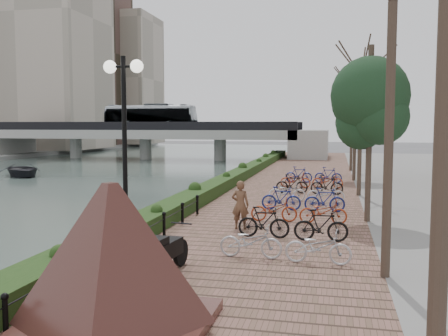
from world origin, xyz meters
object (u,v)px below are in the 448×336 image
(lamppost, at_px, (124,118))
(motorcycle, at_px, (168,251))
(pedestrian, at_px, (240,205))
(granite_monument, at_px, (112,258))
(boat, at_px, (22,170))

(lamppost, bearing_deg, motorcycle, -10.34)
(motorcycle, relative_size, pedestrian, 1.09)
(pedestrian, bearing_deg, lamppost, 70.17)
(motorcycle, bearing_deg, granite_monument, -79.45)
(lamppost, distance_m, motorcycle, 3.39)
(pedestrian, bearing_deg, boat, -40.98)
(lamppost, height_order, pedestrian, lamppost)
(lamppost, xyz_separation_m, boat, (-19.11, 23.41, -3.74))
(granite_monument, height_order, lamppost, lamppost)
(granite_monument, xyz_separation_m, motorcycle, (-0.20, 3.48, -0.76))
(lamppost, relative_size, boat, 1.10)
(motorcycle, xyz_separation_m, boat, (-20.27, 23.63, -0.56))
(granite_monument, relative_size, pedestrian, 2.57)
(motorcycle, bearing_deg, pedestrian, 89.66)
(motorcycle, distance_m, pedestrian, 5.59)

